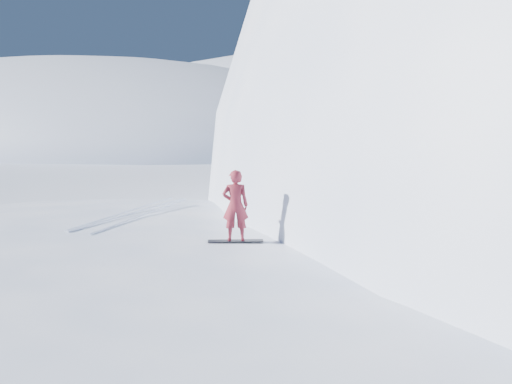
# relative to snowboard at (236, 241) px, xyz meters

# --- Properties ---
(ground) EXTENTS (400.00, 400.00, 0.00)m
(ground) POSITION_rel_snowboard_xyz_m (-2.87, -3.71, -2.41)
(ground) COLOR white
(ground) RESTS_ON ground
(near_ridge) EXTENTS (36.00, 28.00, 4.80)m
(near_ridge) POSITION_rel_snowboard_xyz_m (-1.87, -0.71, -2.41)
(near_ridge) COLOR white
(near_ridge) RESTS_ON ground
(far_ridge_a) EXTENTS (120.00, 70.00, 28.00)m
(far_ridge_a) POSITION_rel_snowboard_xyz_m (-72.87, 56.29, -2.41)
(far_ridge_a) COLOR white
(far_ridge_a) RESTS_ON ground
(far_ridge_c) EXTENTS (140.00, 90.00, 36.00)m
(far_ridge_c) POSITION_rel_snowboard_xyz_m (-42.87, 106.29, -2.41)
(far_ridge_c) COLOR white
(far_ridge_c) RESTS_ON ground
(wind_bumps) EXTENTS (16.00, 14.40, 1.00)m
(wind_bumps) POSITION_rel_snowboard_xyz_m (-3.43, -1.59, -2.41)
(wind_bumps) COLOR white
(wind_bumps) RESTS_ON ground
(snowboard) EXTENTS (1.28, 0.95, 0.02)m
(snowboard) POSITION_rel_snowboard_xyz_m (0.00, 0.00, 0.00)
(snowboard) COLOR black
(snowboard) RESTS_ON near_ridge
(snowboarder) EXTENTS (0.76, 0.70, 1.75)m
(snowboarder) POSITION_rel_snowboard_xyz_m (0.00, 0.00, 0.89)
(snowboarder) COLOR maroon
(snowboarder) RESTS_ON snowboard
(board_tracks) EXTENTS (2.06, 5.96, 0.04)m
(board_tracks) POSITION_rel_snowboard_xyz_m (-4.76, 1.66, 0.01)
(board_tracks) COLOR silver
(board_tracks) RESTS_ON ground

